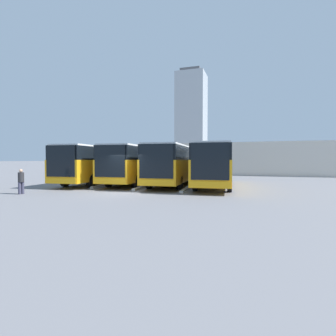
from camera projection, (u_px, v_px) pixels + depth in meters
ground_plane at (123, 193)px, 17.26m from camera, size 600.00×600.00×0.00m
bus_0 at (215, 164)px, 21.09m from camera, size 3.47×11.54×3.32m
curb_divider_0 at (189, 187)px, 20.09m from camera, size 0.75×6.61×0.15m
bus_1 at (174, 163)px, 22.42m from camera, size 3.47×11.54×3.32m
curb_divider_1 at (148, 185)px, 21.42m from camera, size 0.75×6.61×0.15m
bus_2 at (138, 163)px, 23.68m from camera, size 3.47×11.54×3.32m
curb_divider_2 at (111, 184)px, 22.68m from camera, size 0.75×6.61×0.15m
bus_3 at (99, 163)px, 24.05m from camera, size 3.47×11.54×3.32m
pedestrian at (21, 181)px, 16.45m from camera, size 0.43×0.43×1.58m
station_building at (200, 159)px, 42.46m from camera, size 40.88×14.36×4.52m
office_tower at (191, 118)px, 168.75m from camera, size 17.88×17.88×59.54m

